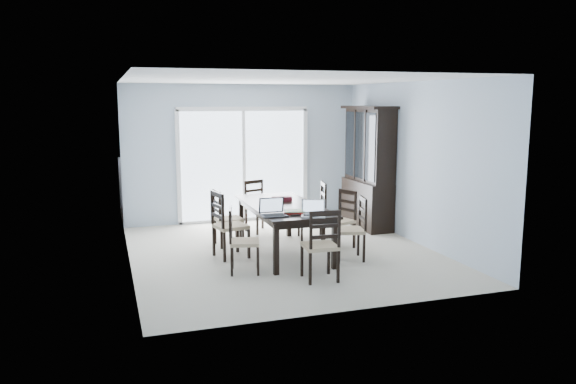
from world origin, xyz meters
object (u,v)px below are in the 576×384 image
at_px(chair_left_far, 223,212).
at_px(cell_phone, 295,215).
at_px(chair_right_near, 356,221).
at_px(chair_left_near, 238,233).
at_px(game_box, 282,199).
at_px(laptop_dark, 274,212).
at_px(chair_end_near, 322,238).
at_px(chair_left_mid, 225,218).
at_px(chair_right_mid, 343,213).
at_px(hot_tub, 186,190).
at_px(chair_end_far, 257,200).
at_px(chair_right_far, 317,204).
at_px(china_hutch, 368,169).
at_px(laptop_silver, 313,213).
at_px(dining_table, 283,210).

bearing_deg(chair_left_far, cell_phone, 19.56).
height_order(chair_left_far, chair_right_near, chair_right_near).
relative_size(chair_left_near, game_box, 3.58).
bearing_deg(laptop_dark, chair_end_near, -55.49).
xyz_separation_m(chair_left_mid, cell_phone, (0.81, -0.84, 0.15)).
distance_m(chair_right_mid, hot_tub, 4.00).
relative_size(chair_end_far, cell_phone, 8.56).
bearing_deg(chair_end_near, chair_end_far, 94.15).
bearing_deg(chair_left_near, chair_right_far, 144.42).
bearing_deg(chair_left_mid, chair_end_far, 137.46).
bearing_deg(laptop_dark, china_hutch, 42.27).
bearing_deg(game_box, chair_right_mid, -13.30).
xyz_separation_m(chair_left_near, cell_phone, (0.78, -0.10, 0.22)).
bearing_deg(laptop_silver, chair_left_mid, 157.63).
relative_size(china_hutch, hot_tub, 1.02).
bearing_deg(dining_table, cell_phone, -96.37).
relative_size(chair_right_mid, hot_tub, 0.48).
height_order(chair_left_mid, chair_right_near, chair_left_mid).
xyz_separation_m(dining_table, hot_tub, (-0.97, 3.53, -0.19)).
relative_size(chair_left_far, chair_right_near, 0.98).
xyz_separation_m(chair_left_near, chair_right_far, (1.69, 1.43, 0.04)).
bearing_deg(hot_tub, chair_right_near, -65.90).
relative_size(chair_left_near, cell_phone, 8.41).
relative_size(chair_left_mid, laptop_silver, 3.02).
distance_m(chair_end_far, cell_phone, 2.39).
distance_m(chair_right_near, chair_right_mid, 0.71).
height_order(chair_right_far, game_box, chair_right_far).
xyz_separation_m(china_hutch, chair_end_far, (-2.02, 0.30, -0.52)).
distance_m(game_box, hot_tub, 3.43).
xyz_separation_m(chair_right_mid, laptop_silver, (-0.88, -1.02, 0.25)).
relative_size(chair_right_mid, laptop_silver, 2.74).
bearing_deg(hot_tub, china_hutch, -37.32).
distance_m(dining_table, game_box, 0.31).
relative_size(china_hutch, chair_right_near, 2.07).
bearing_deg(laptop_silver, laptop_dark, -178.59).
xyz_separation_m(dining_table, chair_right_far, (0.82, 0.69, -0.09)).
distance_m(chair_right_far, chair_end_near, 2.29).
distance_m(chair_right_mid, chair_end_far, 1.80).
distance_m(chair_left_far, laptop_silver, 1.91).
height_order(chair_right_far, hot_tub, chair_right_far).
bearing_deg(dining_table, chair_right_far, 40.41).
xyz_separation_m(chair_left_far, cell_phone, (0.68, -1.54, 0.20)).
bearing_deg(laptop_dark, game_box, 69.11).
distance_m(china_hutch, laptop_silver, 2.93).
relative_size(chair_right_far, cell_phone, 9.06).
relative_size(chair_left_near, laptop_dark, 2.85).
relative_size(chair_left_near, chair_right_near, 0.96).
distance_m(chair_left_near, chair_left_far, 1.44).
height_order(dining_table, chair_right_far, chair_right_far).
bearing_deg(chair_left_far, chair_end_near, 16.51).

